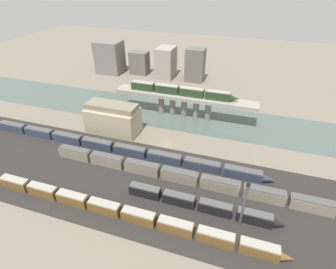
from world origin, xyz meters
The scene contains 15 objects.
ground_plane centered at (0.00, 0.00, 0.00)m, with size 400.00×400.00×0.00m, color #756B5B.
railbed_yard centered at (0.00, -24.00, 0.00)m, with size 280.00×42.00×0.01m, color #282623.
river_water centered at (0.00, 24.79, 0.00)m, with size 320.00×28.31×0.01m, color #4C5B56.
bridge centered at (0.00, 24.79, 8.24)m, with size 65.90×7.40×10.63m.
train_on_bridge centered at (-1.45, 24.79, 12.58)m, with size 50.46×2.83×3.97m.
train_yard_near centered at (-0.08, -38.58, 1.85)m, with size 88.05×2.76×3.76m.
train_yard_mid centered at (19.56, -28.87, 1.79)m, with size 45.94×2.70×3.66m.
train_yard_far centered at (11.73, -19.18, 2.07)m, with size 96.73×2.97×4.20m.
train_yard_outer centered at (-16.67, -11.15, 1.79)m, with size 114.13×2.87×3.65m.
warehouse_building centered at (-25.06, 2.30, 6.15)m, with size 21.77×11.02×12.93m.
signal_tower centered at (31.08, -31.15, 8.12)m, with size 1.00×0.71×15.82m.
city_block_far_left centered at (-62.64, 69.07, 10.14)m, with size 16.40×13.15×20.27m, color slate.
city_block_left centered at (-43.21, 72.68, 7.12)m, with size 11.53×8.14×14.25m, color #605B56.
city_block_center centered at (-24.69, 71.96, 9.33)m, with size 10.45×14.24×18.65m, color gray.
city_block_right centered at (-5.85, 71.36, 9.87)m, with size 11.05×9.15×19.73m, color #605B56.
Camera 1 is at (26.98, -82.30, 60.31)m, focal length 28.00 mm.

